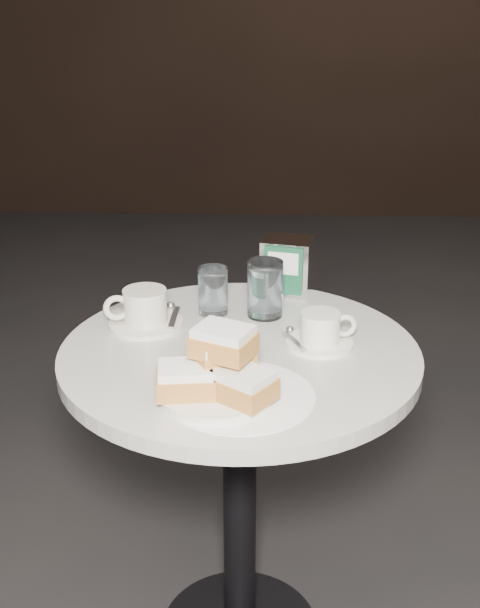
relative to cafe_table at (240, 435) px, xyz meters
name	(u,v)px	position (x,y,z in m)	size (l,w,h in m)	color
cafe_table	(240,435)	(0.00, 0.00, 0.00)	(0.70, 0.70, 0.74)	black
sugar_spill	(241,395)	(0.01, -0.18, 0.20)	(0.26, 0.26, 0.00)	white
beignet_plate	(218,372)	(-0.03, -0.19, 0.25)	(0.23, 0.23, 0.13)	silver
coffee_cup_left	(145,310)	(-0.20, 0.10, 0.23)	(0.19, 0.19, 0.08)	silver
coffee_cup_right	(321,331)	(0.16, 0.02, 0.23)	(0.15, 0.15, 0.07)	white
water_glass_left	(213,292)	(-0.06, 0.17, 0.25)	(0.07, 0.07, 0.10)	white
water_glass_right	(265,290)	(0.05, 0.16, 0.26)	(0.08, 0.08, 0.12)	white
napkin_dispenser	(287,266)	(0.10, 0.30, 0.26)	(0.13, 0.11, 0.13)	white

